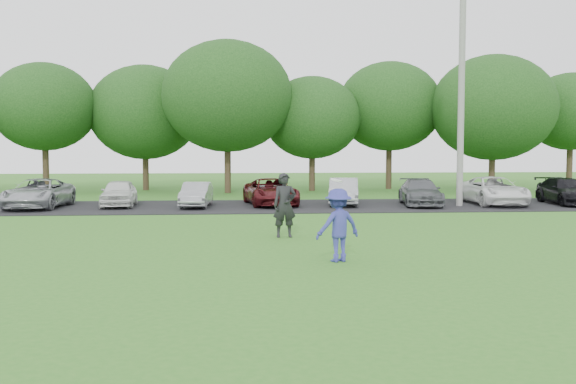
% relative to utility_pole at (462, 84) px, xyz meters
% --- Properties ---
extents(ground, '(100.00, 100.00, 0.00)m').
position_rel_utility_pole_xyz_m(ground, '(-8.28, -12.35, -5.35)').
color(ground, '#2F7020').
rests_on(ground, ground).
extents(parking_lot, '(32.00, 6.50, 0.03)m').
position_rel_utility_pole_xyz_m(parking_lot, '(-8.28, 0.65, -5.34)').
color(parking_lot, black).
rests_on(parking_lot, ground).
extents(utility_pole, '(0.28, 0.28, 10.70)m').
position_rel_utility_pole_xyz_m(utility_pole, '(0.00, 0.00, 0.00)').
color(utility_pole, gray).
rests_on(utility_pole, ground).
extents(frisbee_player, '(1.23, 0.97, 1.91)m').
position_rel_utility_pole_xyz_m(frisbee_player, '(-7.47, -13.07, -4.52)').
color(frisbee_player, '#343794').
rests_on(frisbee_player, ground).
extents(camera_bystander, '(0.72, 0.51, 1.86)m').
position_rel_utility_pole_xyz_m(camera_bystander, '(-8.39, -9.02, -4.42)').
color(camera_bystander, black).
rests_on(camera_bystander, ground).
extents(parked_cars, '(28.57, 4.98, 1.24)m').
position_rel_utility_pole_xyz_m(parked_cars, '(-8.18, 0.65, -4.73)').
color(parked_cars, black).
rests_on(parked_cars, parking_lot).
extents(tree_row, '(42.39, 9.85, 8.64)m').
position_rel_utility_pole_xyz_m(tree_row, '(-6.77, 10.41, -0.44)').
color(tree_row, '#38281C').
rests_on(tree_row, ground).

